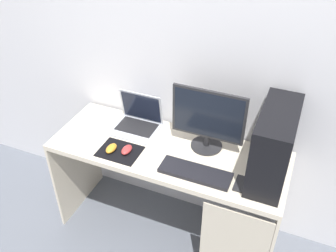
{
  "coord_description": "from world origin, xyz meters",
  "views": [
    {
      "loc": [
        0.69,
        -1.65,
        2.24
      ],
      "look_at": [
        0.0,
        0.0,
        0.94
      ],
      "focal_mm": 39.51,
      "sensor_mm": 36.0,
      "label": 1
    }
  ],
  "objects_px": {
    "mouse_right": "(111,148)",
    "mouse_left": "(127,150)",
    "monitor": "(208,120)",
    "keyboard": "(195,173)",
    "pc_tower": "(274,145)",
    "laptop": "(138,121)",
    "cell_phone": "(241,184)"
  },
  "relations": [
    {
      "from": "mouse_right",
      "to": "cell_phone",
      "type": "distance_m",
      "value": 0.82
    },
    {
      "from": "monitor",
      "to": "keyboard",
      "type": "height_order",
      "value": "monitor"
    },
    {
      "from": "pc_tower",
      "to": "cell_phone",
      "type": "relative_size",
      "value": 3.69
    },
    {
      "from": "monitor",
      "to": "laptop",
      "type": "distance_m",
      "value": 0.52
    },
    {
      "from": "laptop",
      "to": "cell_phone",
      "type": "relative_size",
      "value": 2.31
    },
    {
      "from": "cell_phone",
      "to": "monitor",
      "type": "bearing_deg",
      "value": 139.6
    },
    {
      "from": "pc_tower",
      "to": "monitor",
      "type": "height_order",
      "value": "pc_tower"
    },
    {
      "from": "mouse_right",
      "to": "mouse_left",
      "type": "bearing_deg",
      "value": 14.74
    },
    {
      "from": "pc_tower",
      "to": "laptop",
      "type": "relative_size",
      "value": 1.6
    },
    {
      "from": "monitor",
      "to": "mouse_right",
      "type": "distance_m",
      "value": 0.62
    },
    {
      "from": "mouse_right",
      "to": "cell_phone",
      "type": "bearing_deg",
      "value": 1.72
    },
    {
      "from": "mouse_left",
      "to": "monitor",
      "type": "bearing_deg",
      "value": 28.98
    },
    {
      "from": "pc_tower",
      "to": "mouse_right",
      "type": "bearing_deg",
      "value": -169.72
    },
    {
      "from": "mouse_right",
      "to": "monitor",
      "type": "bearing_deg",
      "value": 26.65
    },
    {
      "from": "keyboard",
      "to": "monitor",
      "type": "bearing_deg",
      "value": 94.39
    },
    {
      "from": "mouse_right",
      "to": "keyboard",
      "type": "bearing_deg",
      "value": 0.52
    },
    {
      "from": "monitor",
      "to": "mouse_right",
      "type": "bearing_deg",
      "value": -153.35
    },
    {
      "from": "mouse_left",
      "to": "mouse_right",
      "type": "bearing_deg",
      "value": -165.26
    },
    {
      "from": "laptop",
      "to": "keyboard",
      "type": "distance_m",
      "value": 0.59
    },
    {
      "from": "keyboard",
      "to": "mouse_right",
      "type": "xyz_separation_m",
      "value": [
        -0.55,
        -0.01,
        0.01
      ]
    },
    {
      "from": "mouse_left",
      "to": "mouse_right",
      "type": "relative_size",
      "value": 1.0
    },
    {
      "from": "mouse_left",
      "to": "cell_phone",
      "type": "height_order",
      "value": "mouse_left"
    },
    {
      "from": "keyboard",
      "to": "mouse_left",
      "type": "bearing_deg",
      "value": 177.49
    },
    {
      "from": "laptop",
      "to": "cell_phone",
      "type": "distance_m",
      "value": 0.82
    },
    {
      "from": "laptop",
      "to": "mouse_left",
      "type": "bearing_deg",
      "value": -77.93
    },
    {
      "from": "pc_tower",
      "to": "mouse_right",
      "type": "distance_m",
      "value": 0.97
    },
    {
      "from": "monitor",
      "to": "laptop",
      "type": "height_order",
      "value": "monitor"
    },
    {
      "from": "mouse_left",
      "to": "laptop",
      "type": "bearing_deg",
      "value": 102.07
    },
    {
      "from": "monitor",
      "to": "keyboard",
      "type": "relative_size",
      "value": 1.08
    },
    {
      "from": "pc_tower",
      "to": "keyboard",
      "type": "height_order",
      "value": "pc_tower"
    },
    {
      "from": "monitor",
      "to": "mouse_left",
      "type": "distance_m",
      "value": 0.53
    },
    {
      "from": "pc_tower",
      "to": "mouse_left",
      "type": "bearing_deg",
      "value": -170.23
    }
  ]
}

